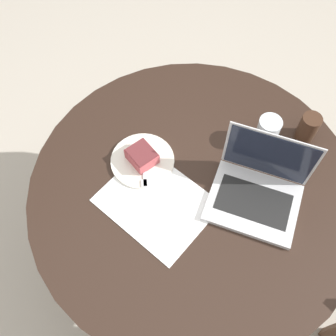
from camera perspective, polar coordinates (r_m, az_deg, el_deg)
ground_plane at (r=2.00m, az=2.61°, el=-11.89°), size 12.00×12.00×0.00m
dining_table at (r=1.44m, az=3.56°, el=-4.74°), size 1.13×1.13×0.72m
paper_document at (r=1.30m, az=-1.68°, el=-5.02°), size 0.37×0.30×0.00m
plate at (r=1.38m, az=-3.72°, el=1.07°), size 0.22×0.22×0.01m
cake_slice at (r=1.35m, az=-3.81°, el=1.75°), size 0.11×0.10×0.05m
fork at (r=1.35m, az=-3.44°, el=-0.20°), size 0.13×0.14×0.00m
coffee_glass at (r=1.47m, az=19.66°, el=5.56°), size 0.07×0.07×0.11m
water_glass at (r=1.42m, az=14.23°, el=5.17°), size 0.08×0.08×0.12m
laptop at (r=1.31m, az=12.85°, el=-3.15°), size 0.35×0.31×0.24m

